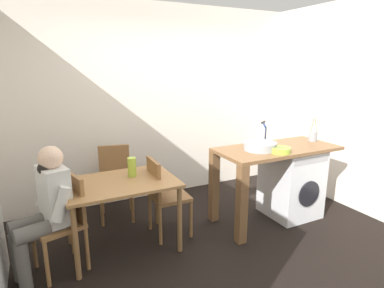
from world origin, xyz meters
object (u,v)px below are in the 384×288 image
(chair_opposite, at_px, (163,193))
(washing_machine, at_px, (291,182))
(bottle_tall_green, at_px, (262,135))
(bottle_squat_brown, at_px, (264,133))
(vase, at_px, (132,167))
(seated_person, at_px, (45,206))
(utensil_crock, at_px, (313,136))
(chair_person_seat, at_px, (66,217))
(mixing_bowl, at_px, (280,150))
(chair_spare_by_wall, at_px, (115,178))
(dining_table, at_px, (121,190))

(chair_opposite, bearing_deg, washing_machine, 83.42)
(bottle_tall_green, bearing_deg, chair_opposite, 177.59)
(bottle_squat_brown, distance_m, vase, 1.72)
(chair_opposite, height_order, washing_machine, chair_opposite)
(seated_person, bearing_deg, utensil_crock, -105.27)
(vase, bearing_deg, washing_machine, -8.05)
(chair_person_seat, distance_m, mixing_bowl, 2.34)
(chair_opposite, relative_size, bottle_tall_green, 3.09)
(seated_person, height_order, bottle_tall_green, bottle_tall_green)
(utensil_crock, distance_m, vase, 2.36)
(chair_spare_by_wall, bearing_deg, bottle_squat_brown, 170.01)
(bottle_squat_brown, distance_m, utensil_crock, 0.67)
(bottle_squat_brown, bearing_deg, washing_machine, -45.72)
(chair_person_seat, bearing_deg, chair_opposite, -97.83)
(chair_spare_by_wall, relative_size, mixing_bowl, 4.05)
(bottle_squat_brown, xyz_separation_m, utensil_crock, (0.63, -0.22, -0.06))
(bottle_tall_green, distance_m, mixing_bowl, 0.39)
(bottle_squat_brown, relative_size, mixing_bowl, 1.26)
(chair_spare_by_wall, relative_size, utensil_crock, 3.00)
(mixing_bowl, bearing_deg, chair_opposite, 161.11)
(chair_opposite, relative_size, seated_person, 0.75)
(chair_opposite, height_order, chair_spare_by_wall, same)
(chair_spare_by_wall, bearing_deg, washing_machine, 166.01)
(bottle_tall_green, xyz_separation_m, mixing_bowl, (-0.03, -0.37, -0.10))
(chair_spare_by_wall, xyz_separation_m, bottle_squat_brown, (1.75, -0.68, 0.54))
(chair_person_seat, xyz_separation_m, washing_machine, (2.67, -0.10, -0.08))
(chair_spare_by_wall, distance_m, seated_person, 1.22)
(chair_opposite, height_order, mixing_bowl, mixing_bowl)
(bottle_squat_brown, bearing_deg, chair_person_seat, -175.95)
(washing_machine, relative_size, bottle_squat_brown, 3.07)
(mixing_bowl, bearing_deg, chair_person_seat, 172.59)
(bottle_tall_green, bearing_deg, mixing_bowl, -94.35)
(chair_spare_by_wall, relative_size, washing_machine, 1.05)
(bottle_squat_brown, xyz_separation_m, vase, (-1.71, 0.01, -0.21))
(chair_opposite, xyz_separation_m, bottle_tall_green, (1.28, -0.05, 0.54))
(seated_person, height_order, washing_machine, seated_person)
(seated_person, xyz_separation_m, mixing_bowl, (2.43, -0.25, 0.28))
(seated_person, distance_m, bottle_tall_green, 2.49)
(chair_person_seat, distance_m, bottle_tall_green, 2.37)
(chair_opposite, bearing_deg, dining_table, -82.38)
(mixing_bowl, xyz_separation_m, utensil_crock, (0.76, 0.25, 0.04))
(seated_person, distance_m, bottle_squat_brown, 2.60)
(mixing_bowl, xyz_separation_m, vase, (-1.58, 0.48, -0.11))
(chair_opposite, relative_size, chair_spare_by_wall, 1.00)
(chair_spare_by_wall, relative_size, seated_person, 0.75)
(bottle_tall_green, relative_size, mixing_bowl, 1.31)
(chair_spare_by_wall, distance_m, utensil_crock, 2.59)
(chair_spare_by_wall, bearing_deg, bottle_tall_green, 166.10)
(dining_table, height_order, vase, vase)
(utensil_crock, height_order, vase, utensil_crock)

